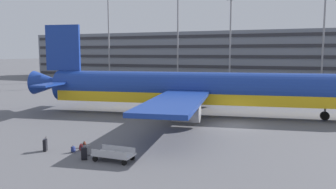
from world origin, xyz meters
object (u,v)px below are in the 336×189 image
at_px(backpack_scuffed, 73,149).
at_px(backpack_laid_flat, 85,145).
at_px(suitcase_purple, 84,153).
at_px(suitcase_large, 45,145).
at_px(baggage_cart, 114,154).
at_px(airliner, 196,90).
at_px(suitcase_teal, 87,150).
at_px(backpack_small, 81,147).

bearing_deg(backpack_scuffed, backpack_laid_flat, 91.87).
distance_m(suitcase_purple, suitcase_large, 3.81).
bearing_deg(suitcase_purple, baggage_cart, 16.09).
distance_m(backpack_scuffed, baggage_cart, 3.60).
bearing_deg(backpack_laid_flat, backpack_scuffed, -88.13).
bearing_deg(suitcase_purple, backpack_laid_flat, 124.73).
height_order(airliner, backpack_laid_flat, airliner).
distance_m(suitcase_purple, backpack_scuffed, 2.00).
relative_size(suitcase_teal, backpack_laid_flat, 1.66).
bearing_deg(backpack_laid_flat, suitcase_purple, -55.27).
bearing_deg(suitcase_teal, suitcase_purple, -65.26).
bearing_deg(baggage_cart, suitcase_purple, -163.91).
height_order(suitcase_purple, backpack_laid_flat, suitcase_purple).
bearing_deg(suitcase_teal, suitcase_large, -177.66).
xyz_separation_m(airliner, suitcase_large, (-5.72, -17.41, -2.39)).
relative_size(suitcase_purple, suitcase_large, 1.03).
bearing_deg(suitcase_teal, backpack_laid_flat, 128.84).
height_order(airliner, suitcase_purple, airliner).
bearing_deg(backpack_laid_flat, airliner, 76.72).
distance_m(airliner, baggage_cart, 17.69).
relative_size(suitcase_large, backpack_scuffed, 1.97).
bearing_deg(suitcase_large, suitcase_purple, -10.04).
bearing_deg(backpack_small, airliner, 78.18).
distance_m(airliner, suitcase_large, 18.48).
xyz_separation_m(suitcase_purple, baggage_cart, (1.88, 0.54, -0.01)).
height_order(backpack_small, baggage_cart, baggage_cart).
height_order(backpack_scuffed, backpack_laid_flat, backpack_scuffed).
bearing_deg(suitcase_large, baggage_cart, -1.23).
distance_m(suitcase_purple, baggage_cart, 1.96).
bearing_deg(suitcase_large, airliner, 71.80).
distance_m(suitcase_large, backpack_small, 2.52).
bearing_deg(airliner, suitcase_large, -108.20).
relative_size(airliner, backpack_scuffed, 77.09).
relative_size(airliner, suitcase_teal, 47.84).
bearing_deg(backpack_laid_flat, baggage_cart, -28.19).
height_order(airliner, baggage_cart, airliner).
bearing_deg(backpack_scuffed, suitcase_teal, -12.40).
xyz_separation_m(suitcase_teal, backpack_laid_flat, (-1.34, 1.67, -0.16)).
distance_m(airliner, suitcase_purple, 18.34).
height_order(suitcase_purple, backpack_scuffed, suitcase_purple).
xyz_separation_m(backpack_small, baggage_cart, (3.34, -1.14, 0.18)).
xyz_separation_m(suitcase_large, backpack_laid_flat, (2.04, 1.81, -0.23)).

